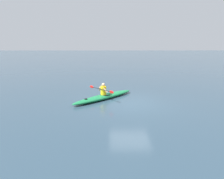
{
  "coord_description": "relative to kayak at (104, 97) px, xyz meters",
  "views": [
    {
      "loc": [
        1.26,
        11.1,
        3.54
      ],
      "look_at": [
        1.14,
        1.86,
        1.28
      ],
      "focal_mm": 30.84,
      "sensor_mm": 36.0,
      "label": 1
    }
  ],
  "objects": [
    {
      "name": "kayaker",
      "position": [
        0.07,
        0.06,
        0.47
      ],
      "size": [
        1.6,
        1.73,
        0.76
      ],
      "color": "yellow",
      "rests_on": "kayak"
    },
    {
      "name": "kayak",
      "position": [
        0.0,
        0.0,
        0.0
      ],
      "size": [
        4.02,
        3.78,
        0.31
      ],
      "color": "#19723F",
      "rests_on": "ground"
    },
    {
      "name": "ground_plane",
      "position": [
        -1.6,
        0.81,
        -0.16
      ],
      "size": [
        160.0,
        160.0,
        0.0
      ],
      "primitive_type": "plane",
      "color": "#283D4C"
    }
  ]
}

